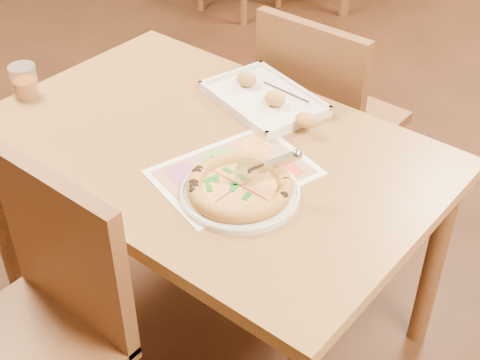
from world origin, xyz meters
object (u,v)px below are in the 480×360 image
Objects in this scene: chair_near at (43,305)px; plate at (240,193)px; appetizer_tray at (266,100)px; pizza at (240,187)px; dining_table at (207,168)px; glass_tumbler at (25,83)px; chair_far at (322,105)px; menu at (234,172)px; pizza_cutter at (266,167)px.

chair_near is 1.54× the size of plate.
appetizer_tray is (-0.22, 0.40, 0.01)m from plate.
pizza is (0.22, 0.48, 0.18)m from chair_near.
dining_table is 12.50× the size of glass_tumbler.
appetizer_tray reaches higher than plate.
chair_far reaches higher than menu.
chair_near is 1.08× the size of appetizer_tray.
plate is at bearing -60.66° from appetizer_tray.
chair_far is at bearing 90.00° from dining_table.
pizza is at bearing -42.18° from menu.
chair_far is 1.54× the size of plate.
plate is at bearing 86.05° from pizza.
chair_near is 0.55m from plate.
pizza is 0.83m from glass_tumbler.
chair_near is 1.16× the size of menu.
chair_far is at bearing 102.84° from menu.
pizza is 0.10m from menu.
chair_far is at bearing 107.06° from pizza.
appetizer_tray reaches higher than menu.
dining_table is 2.77× the size of chair_near.
menu reaches higher than dining_table.
appetizer_tray is 0.36m from menu.
chair_near is 0.59m from menu.
chair_near and chair_far have the same top height.
pizza_cutter is at bearing 42.38° from pizza.
glass_tumbler is 0.26× the size of menu.
plate is (0.22, -0.72, 0.16)m from chair_far.
dining_table is 3.20× the size of menu.
pizza_cutter reaches higher than menu.
pizza_cutter is 0.15m from menu.
chair_near is at bearing -90.00° from dining_table.
chair_far is at bearing 51.36° from glass_tumbler.
plate is (0.22, -0.12, 0.09)m from dining_table.
pizza is at bearing -60.71° from appetizer_tray.
menu is at bearing 102.84° from chair_far.
dining_table is 4.79× the size of pizza.
plate is 0.10m from menu.
dining_table is 2.77× the size of chair_far.
glass_tumbler is (-0.83, -0.04, 0.02)m from pizza.
menu is (0.76, 0.10, -0.04)m from glass_tumbler.
glass_tumbler is (-0.88, -0.08, -0.04)m from pizza_cutter.
chair_far reaches higher than pizza.
menu is (0.15, -0.06, 0.09)m from dining_table.
pizza is at bearing -93.95° from plate.
appetizer_tray is 0.75m from glass_tumbler.
plate is 1.12× the size of pizza.
dining_table is 0.61m from chair_far.
glass_tumbler reaches higher than pizza.
menu is at bearing 121.93° from pizza_cutter.
chair_near is at bearing -114.90° from plate.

